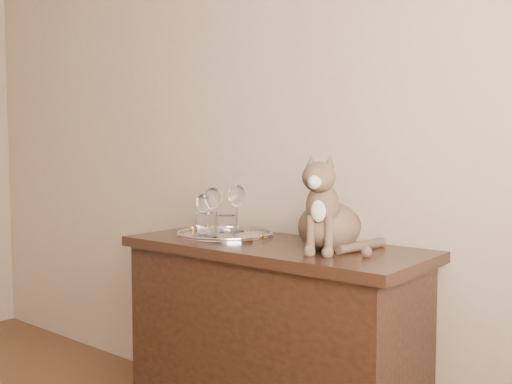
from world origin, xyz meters
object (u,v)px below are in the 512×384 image
sideboard (272,351)px  cat (330,202)px  tumbler_a (226,227)px  wine_glass_b (237,208)px  tumbler_b (206,225)px  wine_glass_d (213,210)px  tray (225,235)px  wine_glass_c (204,214)px  wine_glass_a (214,209)px

sideboard → cat: size_ratio=3.50×
cat → tumbler_a: bearing=173.3°
wine_glass_b → tumbler_b: 0.22m
wine_glass_d → tray: bearing=16.0°
wine_glass_c → tumbler_a: 0.18m
tray → wine_glass_d: (-0.06, -0.02, 0.10)m
tray → tumbler_a: tumbler_a is taller
tumbler_a → cat: size_ratio=0.27×
tray → cat: bearing=-1.9°
wine_glass_c → tumbler_b: size_ratio=1.69×
cat → wine_glass_a: bearing=158.7°
tray → wine_glass_a: size_ratio=2.12×
wine_glass_c → tumbler_b: (0.09, -0.08, -0.03)m
tray → cat: 0.55m
sideboard → wine_glass_c: 0.63m
sideboard → tumbler_a: size_ratio=13.02×
tray → sideboard: bearing=-5.7°
wine_glass_b → wine_glass_a: bearing=-151.9°
wine_glass_d → cat: (0.57, -0.00, 0.07)m
tumbler_b → tumbler_a: bearing=21.5°
wine_glass_c → sideboard: bearing=2.2°
wine_glass_a → wine_glass_d: 0.08m
tumbler_a → wine_glass_c: bearing=164.8°
wine_glass_c → tumbler_a: size_ratio=1.82×
wine_glass_b → wine_glass_d: size_ratio=1.05×
cat → tray: bearing=162.4°
sideboard → tumbler_b: bearing=-160.9°
tumbler_a → cat: cat is taller
tumbler_a → tumbler_b: bearing=-158.5°
tray → wine_glass_b: size_ratio=1.97×
tray → wine_glass_c: (-0.08, -0.04, 0.09)m
cat → wine_glass_c: bearing=166.5°
wine_glass_d → tumbler_b: 0.13m
wine_glass_a → tumbler_a: (0.19, -0.13, -0.05)m
wine_glass_d → tumbler_b: bearing=-59.4°
wine_glass_b → wine_glass_c: (-0.07, -0.13, -0.02)m
wine_glass_a → tumbler_a: size_ratio=2.05×
wine_glass_d → wine_glass_c: bearing=-139.5°
wine_glass_a → cat: (0.62, -0.06, 0.07)m
tumbler_b → cat: (0.51, 0.10, 0.11)m
tray → tumbler_b: size_ratio=4.03×
sideboard → wine_glass_a: size_ratio=6.35×
wine_glass_c → wine_glass_d: 0.04m
sideboard → tumbler_a: tumbler_a is taller
sideboard → wine_glass_d: wine_glass_d is taller
wine_glass_a → wine_glass_b: 0.10m
tray → tumbler_b: (0.01, -0.12, 0.05)m
wine_glass_d → wine_glass_a: bearing=128.1°
sideboard → tray: size_ratio=3.00×
wine_glass_b → cat: (0.53, -0.11, 0.06)m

